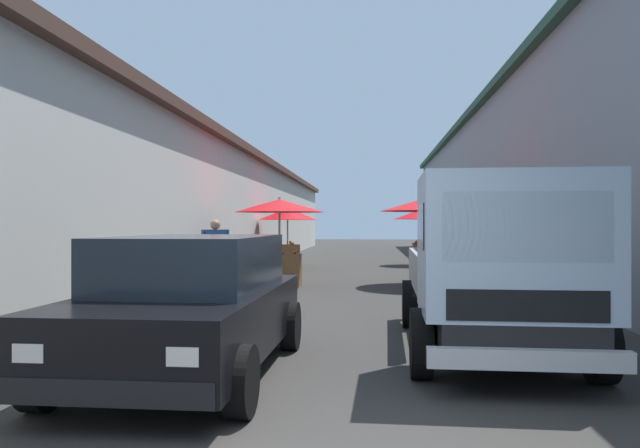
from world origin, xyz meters
TOP-DOWN VIEW (x-y plane):
  - ground at (13.50, 0.00)m, footprint 90.00×90.00m
  - building_left_whitewash at (15.75, 7.47)m, footprint 49.80×7.50m
  - building_right_concrete at (15.75, -7.47)m, footprint 49.80×7.50m
  - fruit_stall_near_right at (18.01, 2.86)m, footprint 2.13×2.13m
  - fruit_stall_near_left at (19.51, -2.07)m, footprint 2.14×2.14m
  - fruit_stall_far_right at (11.83, -1.80)m, footprint 2.82×2.82m
  - fruit_stall_far_left at (11.42, 2.12)m, footprint 2.28×2.28m
  - hatchback_car at (2.61, 1.74)m, footprint 3.94×1.98m
  - delivery_truck at (3.29, -1.56)m, footprint 4.96×2.07m
  - vendor_by_crates at (10.00, 3.44)m, footprint 0.42×0.58m

SIDE VIEW (x-z plane):
  - ground at x=13.50m, z-range 0.00..0.00m
  - hatchback_car at x=2.61m, z-range 0.01..1.46m
  - vendor_by_crates at x=10.00m, z-range 0.14..1.82m
  - delivery_truck at x=3.29m, z-range 0.00..2.08m
  - fruit_stall_near_right at x=18.01m, z-range 0.56..2.81m
  - fruit_stall_near_left at x=19.51m, z-range 0.58..2.81m
  - fruit_stall_far_left at x=11.42m, z-range 0.56..2.84m
  - fruit_stall_far_right at x=11.83m, z-range 0.72..3.11m
  - building_left_whitewash at x=15.75m, z-range 0.01..4.15m
  - building_right_concrete at x=15.75m, z-range 0.01..5.89m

